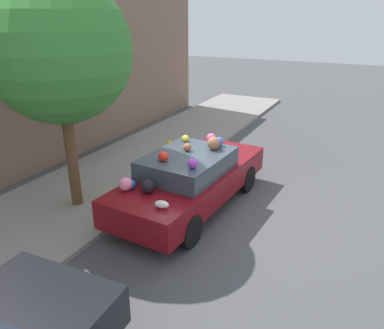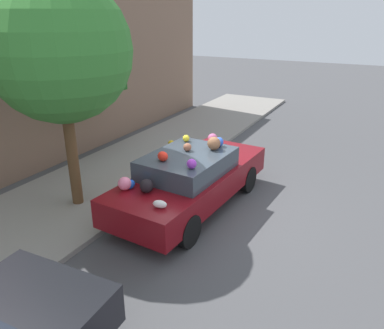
# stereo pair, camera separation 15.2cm
# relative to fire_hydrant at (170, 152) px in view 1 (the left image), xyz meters

# --- Properties ---
(ground_plane) EXTENTS (60.00, 60.00, 0.00)m
(ground_plane) POSITION_rel_fire_hydrant_xyz_m (-1.84, -1.72, -0.45)
(ground_plane) COLOR #4C4C4F
(sidewalk_curb) EXTENTS (24.00, 3.20, 0.11)m
(sidewalk_curb) POSITION_rel_fire_hydrant_xyz_m (-1.84, 0.98, -0.40)
(sidewalk_curb) COLOR gray
(sidewalk_curb) RESTS_ON ground
(building_facade) EXTENTS (18.00, 1.20, 5.61)m
(building_facade) POSITION_rel_fire_hydrant_xyz_m (-1.78, 3.20, 2.33)
(building_facade) COLOR #846651
(building_facade) RESTS_ON ground
(street_tree) EXTENTS (2.91, 2.91, 4.82)m
(street_tree) POSITION_rel_fire_hydrant_xyz_m (-3.07, 0.67, 3.00)
(street_tree) COLOR brown
(street_tree) RESTS_ON sidewalk_curb
(fire_hydrant) EXTENTS (0.20, 0.20, 0.70)m
(fire_hydrant) POSITION_rel_fire_hydrant_xyz_m (0.00, 0.00, 0.00)
(fire_hydrant) COLOR gold
(fire_hydrant) RESTS_ON sidewalk_curb
(art_car) EXTENTS (4.58, 1.97, 1.62)m
(art_car) POSITION_rel_fire_hydrant_xyz_m (-1.88, -1.63, 0.27)
(art_car) COLOR maroon
(art_car) RESTS_ON ground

